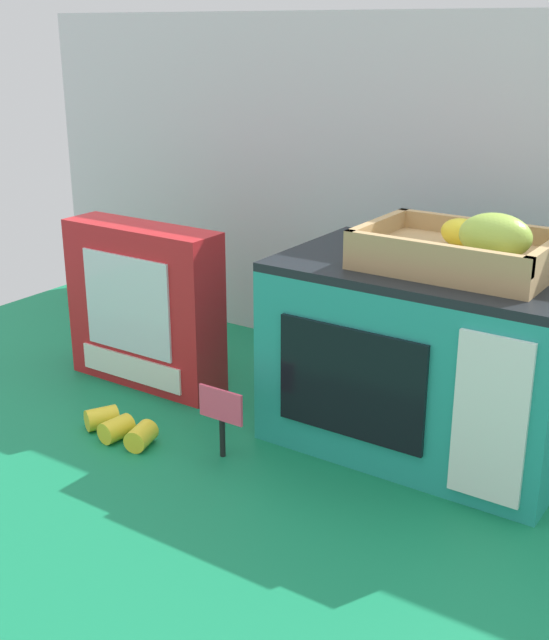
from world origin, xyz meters
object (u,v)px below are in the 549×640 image
object	(u,v)px
toy_microwave	(427,356)
cookie_set_box	(144,306)
price_sign	(221,412)
food_groups_crate	(464,251)
loose_toy_banana	(120,428)

from	to	relation	value
toy_microwave	cookie_set_box	distance (m)	0.47
price_sign	food_groups_crate	bearing A→B (deg)	36.98
food_groups_crate	loose_toy_banana	world-z (taller)	food_groups_crate
toy_microwave	price_sign	world-z (taller)	toy_microwave
food_groups_crate	cookie_set_box	xyz separation A→B (m)	(-0.51, -0.05, -0.15)
toy_microwave	loose_toy_banana	bearing A→B (deg)	-147.31
price_sign	toy_microwave	bearing A→B (deg)	42.99
food_groups_crate	cookie_set_box	size ratio (longest dim) A/B	0.89
toy_microwave	loose_toy_banana	world-z (taller)	toy_microwave
toy_microwave	cookie_set_box	bearing A→B (deg)	-172.76
cookie_set_box	toy_microwave	bearing A→B (deg)	7.24
toy_microwave	loose_toy_banana	distance (m)	0.44
toy_microwave	price_sign	distance (m)	0.29
cookie_set_box	food_groups_crate	bearing A→B (deg)	6.07
toy_microwave	food_groups_crate	bearing A→B (deg)	-6.80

